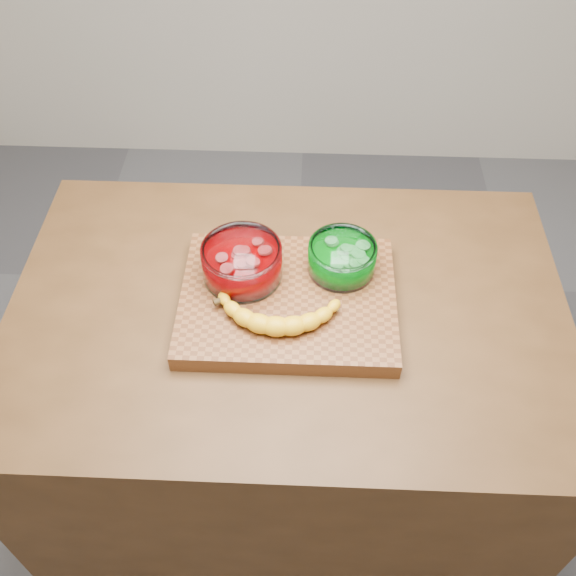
{
  "coord_description": "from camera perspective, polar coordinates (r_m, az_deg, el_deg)",
  "views": [
    {
      "loc": [
        0.04,
        -0.88,
        1.95
      ],
      "look_at": [
        0.0,
        0.0,
        0.96
      ],
      "focal_mm": 40.0,
      "sensor_mm": 36.0,
      "label": 1
    }
  ],
  "objects": [
    {
      "name": "ground",
      "position": [
        2.14,
        -0.0,
        -17.27
      ],
      "size": [
        3.5,
        3.5,
        0.0
      ],
      "primitive_type": "plane",
      "color": "#55565A",
      "rests_on": "ground"
    },
    {
      "name": "bowl_green",
      "position": [
        1.37,
        4.82,
        2.69
      ],
      "size": [
        0.15,
        0.15,
        0.07
      ],
      "color": "white",
      "rests_on": "cutting_board"
    },
    {
      "name": "banana",
      "position": [
        1.28,
        -0.89,
        -2.27
      ],
      "size": [
        0.29,
        0.13,
        0.04
      ],
      "primitive_type": null,
      "color": "gold",
      "rests_on": "cutting_board"
    },
    {
      "name": "cutting_board",
      "position": [
        1.35,
        -0.0,
        -1.12
      ],
      "size": [
        0.45,
        0.35,
        0.04
      ],
      "primitive_type": "cube",
      "color": "brown",
      "rests_on": "counter"
    },
    {
      "name": "counter",
      "position": [
        1.74,
        -0.0,
        -11.19
      ],
      "size": [
        1.2,
        0.8,
        0.9
      ],
      "primitive_type": "cube",
      "color": "#4B2E16",
      "rests_on": "ground"
    },
    {
      "name": "bowl_red",
      "position": [
        1.35,
        -4.1,
        2.29
      ],
      "size": [
        0.17,
        0.17,
        0.08
      ],
      "color": "white",
      "rests_on": "cutting_board"
    }
  ]
}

